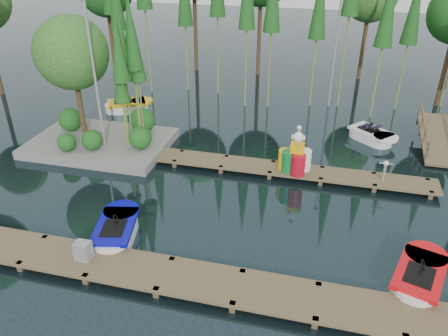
% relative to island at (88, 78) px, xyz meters
% --- Properties ---
extents(ground_plane, '(90.00, 90.00, 0.00)m').
position_rel_island_xyz_m(ground_plane, '(6.30, -3.29, -3.18)').
color(ground_plane, '#1A2C31').
extents(near_dock, '(18.00, 1.50, 0.50)m').
position_rel_island_xyz_m(near_dock, '(6.30, -7.79, -2.95)').
color(near_dock, brown).
rests_on(near_dock, ground).
extents(far_dock, '(15.00, 1.20, 0.50)m').
position_rel_island_xyz_m(far_dock, '(7.30, -0.79, -2.95)').
color(far_dock, brown).
rests_on(far_dock, ground).
extents(island, '(6.20, 4.20, 6.75)m').
position_rel_island_xyz_m(island, '(0.00, 0.00, 0.00)').
color(island, slate).
rests_on(island, ground).
extents(lamp_island, '(0.30, 0.30, 7.25)m').
position_rel_island_xyz_m(lamp_island, '(0.80, -0.79, 1.08)').
color(lamp_island, gray).
rests_on(lamp_island, ground).
extents(lamp_rear, '(0.30, 0.30, 7.25)m').
position_rel_island_xyz_m(lamp_rear, '(10.30, 7.71, 1.08)').
color(lamp_rear, gray).
rests_on(lamp_rear, ground).
extents(ramp, '(1.50, 3.94, 1.49)m').
position_rel_island_xyz_m(ramp, '(15.30, 3.21, -2.60)').
color(ramp, brown).
rests_on(ramp, ground).
extents(boat_blue, '(1.74, 2.84, 0.89)m').
position_rel_island_xyz_m(boat_blue, '(4.06, -6.28, -2.93)').
color(boat_blue, white).
rests_on(boat_blue, ground).
extents(boat_red, '(1.97, 2.93, 0.90)m').
position_rel_island_xyz_m(boat_red, '(13.34, -6.19, -2.92)').
color(boat_red, white).
rests_on(boat_red, ground).
extents(boat_yellow_far, '(2.85, 2.28, 1.31)m').
position_rel_island_xyz_m(boat_yellow_far, '(-0.47, 4.24, -2.91)').
color(boat_yellow_far, white).
rests_on(boat_yellow_far, ground).
extents(boat_white_far, '(2.62, 2.50, 1.18)m').
position_rel_island_xyz_m(boat_white_far, '(12.45, 3.49, -2.92)').
color(boat_white_far, white).
rests_on(boat_white_far, ground).
extents(utility_cabinet, '(0.46, 0.39, 0.57)m').
position_rel_island_xyz_m(utility_cabinet, '(3.78, -7.79, -2.60)').
color(utility_cabinet, gray).
rests_on(utility_cabinet, near_dock).
extents(yellow_barrel, '(0.54, 0.54, 0.81)m').
position_rel_island_xyz_m(yellow_barrel, '(8.84, -0.79, -2.48)').
color(yellow_barrel, '#EAAE0C').
rests_on(yellow_barrel, far_dock).
extents(drum_cluster, '(1.15, 1.05, 1.98)m').
position_rel_island_xyz_m(drum_cluster, '(9.33, -0.94, -2.30)').
color(drum_cluster, '#0D7530').
rests_on(drum_cluster, far_dock).
extents(seagull_post, '(0.51, 0.28, 0.82)m').
position_rel_island_xyz_m(seagull_post, '(12.69, -0.79, -2.33)').
color(seagull_post, gray).
rests_on(seagull_post, far_dock).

